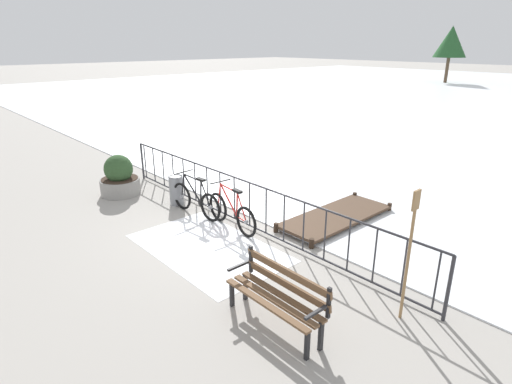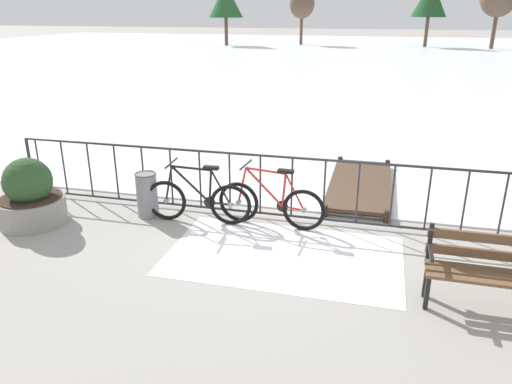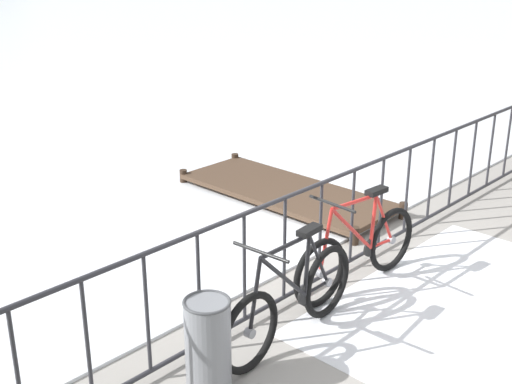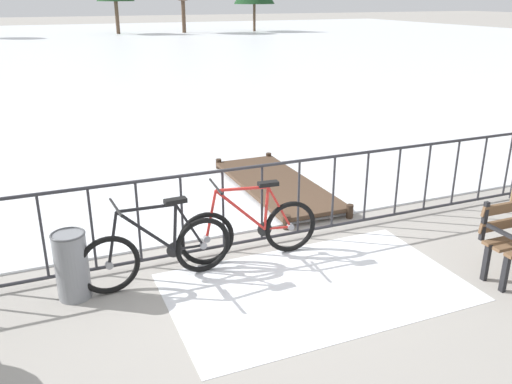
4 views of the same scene
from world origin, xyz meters
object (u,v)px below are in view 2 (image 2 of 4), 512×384
object	(u,v)px
bicycle_second	(198,200)
park_bench	(501,267)
planter_with_shrub	(30,197)
bicycle_near_railing	(271,204)
trash_bin	(147,194)

from	to	relation	value
bicycle_second	park_bench	world-z (taller)	bicycle_second
park_bench	planter_with_shrub	size ratio (longest dim) A/B	1.51
bicycle_near_railing	planter_with_shrub	distance (m)	3.75
bicycle_second	trash_bin	xyz separation A→B (m)	(-0.89, 0.04, 0.00)
bicycle_second	planter_with_shrub	world-z (taller)	planter_with_shrub
planter_with_shrub	trash_bin	distance (m)	1.78
bicycle_near_railing	trash_bin	size ratio (longest dim) A/B	2.34
trash_bin	park_bench	bearing A→B (deg)	-16.07
planter_with_shrub	park_bench	bearing A→B (deg)	-6.27
bicycle_second	park_bench	distance (m)	4.33
bicycle_second	park_bench	xyz separation A→B (m)	(4.09, -1.40, 0.14)
planter_with_shrub	trash_bin	xyz separation A→B (m)	(1.63, 0.71, -0.07)
bicycle_second	planter_with_shrub	xyz separation A→B (m)	(-2.52, -0.67, 0.07)
bicycle_near_railing	trash_bin	xyz separation A→B (m)	(-2.03, -0.11, 0.00)
bicycle_near_railing	bicycle_second	world-z (taller)	same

